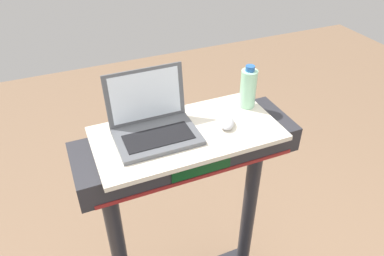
# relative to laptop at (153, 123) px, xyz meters

# --- Properties ---
(desk_board) EXTENTS (0.73, 0.37, 0.02)m
(desk_board) POSITION_rel_laptop_xyz_m (0.12, -0.04, -0.06)
(desk_board) COLOR beige
(desk_board) RESTS_ON treadmill_base
(laptop) EXTENTS (0.31, 0.25, 0.23)m
(laptop) POSITION_rel_laptop_xyz_m (0.00, 0.00, 0.00)
(laptop) COLOR #515459
(laptop) RESTS_ON desk_board
(computer_mouse) EXTENTS (0.10, 0.12, 0.03)m
(computer_mouse) POSITION_rel_laptop_xyz_m (0.28, -0.07, -0.03)
(computer_mouse) COLOR #B2B2B7
(computer_mouse) RESTS_ON desk_board
(water_bottle) EXTENTS (0.07, 0.07, 0.19)m
(water_bottle) POSITION_rel_laptop_xyz_m (0.43, 0.04, 0.04)
(water_bottle) COLOR #9EDBB2
(water_bottle) RESTS_ON desk_board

